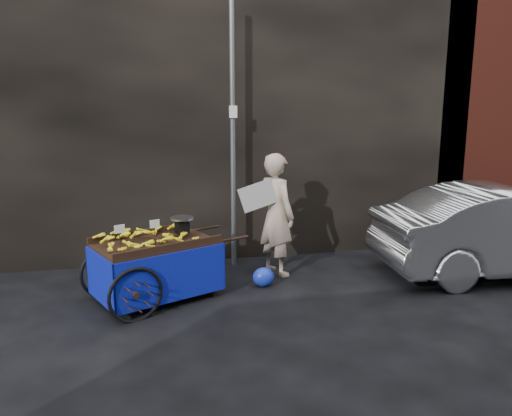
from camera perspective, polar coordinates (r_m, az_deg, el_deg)
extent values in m
plane|color=black|center=(6.79, -3.21, -9.93)|extent=(80.00, 80.00, 0.00)
cube|color=black|center=(8.84, -12.64, 11.43)|extent=(11.00, 2.00, 5.00)
cube|color=#591E14|center=(10.94, 24.50, 10.68)|extent=(3.00, 2.00, 5.00)
cylinder|color=slate|center=(7.66, -2.66, 7.95)|extent=(0.08, 0.08, 4.00)
cube|color=white|center=(7.59, -2.63, 10.94)|extent=(0.12, 0.02, 0.18)
cube|color=black|center=(6.57, -11.40, -4.12)|extent=(1.72, 1.44, 0.06)
cube|color=black|center=(6.94, -12.95, -2.80)|extent=(1.35, 0.64, 0.09)
cube|color=black|center=(6.18, -9.72, -4.46)|extent=(1.35, 0.64, 0.09)
cube|color=black|center=(6.66, -4.86, -7.03)|extent=(0.06, 0.06, 0.74)
cube|color=black|center=(7.27, -7.92, -5.49)|extent=(0.06, 0.06, 0.74)
cylinder|color=black|center=(6.72, -2.58, -3.55)|extent=(0.43, 0.22, 0.04)
cylinder|color=black|center=(7.32, -5.79, -2.32)|extent=(0.43, 0.22, 0.04)
torus|color=black|center=(6.08, -13.59, -9.66)|extent=(0.65, 0.33, 0.69)
torus|color=black|center=(6.95, -16.82, -7.08)|extent=(0.65, 0.33, 0.69)
cylinder|color=black|center=(6.51, -15.32, -8.28)|extent=(0.47, 0.96, 0.05)
cube|color=#0A0791|center=(6.26, -9.44, -7.85)|extent=(1.38, 0.64, 0.62)
cube|color=#0A0791|center=(7.07, -12.93, -5.70)|extent=(1.38, 0.64, 0.62)
cube|color=#0A0791|center=(6.40, -17.37, -7.79)|extent=(0.41, 0.88, 0.62)
cube|color=#0A0791|center=(6.99, -5.75, -5.65)|extent=(0.41, 0.88, 0.62)
cube|color=black|center=(6.75, -8.45, -2.23)|extent=(0.20, 0.19, 0.15)
cylinder|color=silver|center=(6.72, -8.48, -1.16)|extent=(0.41, 0.41, 0.03)
cube|color=white|center=(6.22, -15.34, -2.33)|extent=(0.12, 0.06, 0.10)
cube|color=white|center=(6.39, -11.50, -1.77)|extent=(0.12, 0.06, 0.10)
imported|color=tan|center=(7.36, 2.33, -0.78)|extent=(0.70, 0.79, 1.82)
cube|color=#B8B9B1|center=(7.13, 0.18, 1.40)|extent=(0.59, 0.05, 0.50)
ellipsoid|color=#1931C0|center=(7.05, 0.85, -7.89)|extent=(0.30, 0.24, 0.27)
imported|color=silver|center=(8.35, 27.24, -2.31)|extent=(4.11, 1.64, 1.33)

